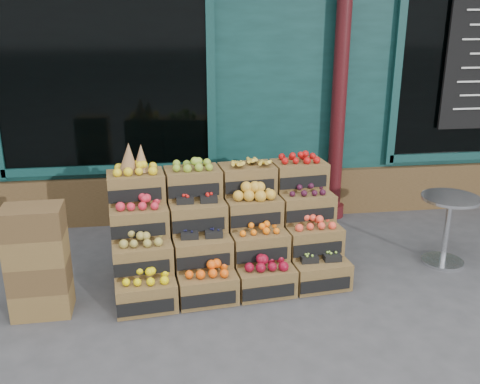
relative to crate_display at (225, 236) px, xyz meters
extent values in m
plane|color=#3B3B3E|center=(0.36, -0.62, -0.43)|extent=(60.00, 60.00, 0.00)
cube|color=#0F3432|center=(0.36, 4.58, 1.97)|extent=(12.00, 6.00, 4.80)
cube|color=#0F3432|center=(0.36, 1.63, 1.07)|extent=(12.00, 0.12, 3.00)
cube|color=#4E381F|center=(0.36, 1.56, -0.13)|extent=(12.00, 0.18, 0.60)
cube|color=black|center=(-1.24, 1.56, 1.32)|extent=(2.40, 0.06, 2.00)
cylinder|color=#3C0D11|center=(1.56, 1.43, 1.17)|extent=(0.18, 0.18, 3.20)
cube|color=brown|center=(-0.77, -0.53, -0.29)|extent=(0.57, 0.43, 0.27)
cube|color=black|center=(-0.75, -0.73, -0.32)|extent=(0.49, 0.07, 0.12)
cube|color=yellow|center=(-0.77, -0.53, -0.12)|extent=(0.46, 0.33, 0.09)
cube|color=brown|center=(-0.22, -0.47, -0.29)|extent=(0.57, 0.43, 0.27)
cube|color=black|center=(-0.20, -0.67, -0.32)|extent=(0.49, 0.07, 0.12)
cube|color=#EE520B|center=(-0.22, -0.47, -0.11)|extent=(0.46, 0.33, 0.10)
cube|color=brown|center=(0.33, -0.41, -0.29)|extent=(0.57, 0.43, 0.27)
cube|color=black|center=(0.35, -0.61, -0.32)|extent=(0.49, 0.07, 0.12)
cube|color=maroon|center=(0.33, -0.41, -0.11)|extent=(0.46, 0.33, 0.10)
cube|color=brown|center=(0.88, -0.35, -0.29)|extent=(0.57, 0.43, 0.27)
cube|color=black|center=(0.91, -0.55, -0.32)|extent=(0.49, 0.07, 0.12)
cube|color=#8BBA3C|center=(0.88, -0.35, -0.14)|extent=(0.46, 0.33, 0.03)
cube|color=brown|center=(-0.80, -0.31, -0.03)|extent=(0.57, 0.43, 0.27)
cube|color=black|center=(-0.78, -0.50, -0.05)|extent=(0.49, 0.07, 0.12)
cube|color=olive|center=(-0.80, -0.31, 0.15)|extent=(0.46, 0.33, 0.09)
cube|color=brown|center=(-0.24, -0.25, -0.03)|extent=(0.57, 0.43, 0.27)
cube|color=black|center=(-0.22, -0.44, -0.05)|extent=(0.49, 0.07, 0.12)
cube|color=black|center=(-0.24, -0.25, 0.12)|extent=(0.46, 0.33, 0.03)
cube|color=brown|center=(0.31, -0.19, -0.03)|extent=(0.57, 0.43, 0.27)
cube|color=black|center=(0.33, -0.39, -0.05)|extent=(0.49, 0.07, 0.12)
cube|color=orange|center=(0.31, -0.19, 0.14)|extent=(0.46, 0.33, 0.07)
cube|color=brown|center=(0.86, -0.13, -0.03)|extent=(0.57, 0.43, 0.27)
cube|color=black|center=(0.88, -0.33, -0.05)|extent=(0.49, 0.07, 0.12)
cube|color=#F2462E|center=(0.86, -0.13, 0.15)|extent=(0.46, 0.33, 0.09)
cube|color=brown|center=(-0.82, -0.08, 0.24)|extent=(0.57, 0.43, 0.27)
cube|color=black|center=(-0.80, -0.28, 0.21)|extent=(0.49, 0.07, 0.12)
cube|color=red|center=(-0.82, -0.08, 0.42)|extent=(0.46, 0.33, 0.09)
cube|color=brown|center=(-0.27, -0.02, 0.24)|extent=(0.57, 0.43, 0.27)
cube|color=black|center=(-0.25, -0.22, 0.21)|extent=(0.49, 0.07, 0.12)
cube|color=red|center=(-0.27, -0.02, 0.39)|extent=(0.46, 0.33, 0.04)
cube|color=brown|center=(0.28, 0.04, 0.24)|extent=(0.57, 0.43, 0.27)
cube|color=black|center=(0.30, -0.16, 0.21)|extent=(0.49, 0.07, 0.12)
cube|color=gold|center=(0.28, 0.04, 0.44)|extent=(0.46, 0.33, 0.12)
cube|color=brown|center=(0.84, 0.10, 0.24)|extent=(0.57, 0.43, 0.27)
cube|color=black|center=(0.86, -0.10, 0.21)|extent=(0.49, 0.07, 0.12)
cube|color=#340E21|center=(0.84, 0.10, 0.41)|extent=(0.46, 0.33, 0.07)
cube|color=brown|center=(-0.84, 0.14, 0.51)|extent=(0.57, 0.43, 0.27)
cube|color=black|center=(-0.82, -0.05, 0.48)|extent=(0.49, 0.07, 0.12)
cube|color=gold|center=(-0.84, 0.14, 0.69)|extent=(0.46, 0.33, 0.09)
cube|color=brown|center=(-0.29, 0.20, 0.51)|extent=(0.57, 0.43, 0.27)
cube|color=black|center=(-0.27, 0.01, 0.48)|extent=(0.49, 0.07, 0.12)
cube|color=olive|center=(-0.29, 0.20, 0.69)|extent=(0.46, 0.33, 0.09)
cube|color=brown|center=(0.26, 0.26, 0.51)|extent=(0.57, 0.43, 0.27)
cube|color=black|center=(0.28, 0.06, 0.48)|extent=(0.49, 0.07, 0.12)
cube|color=gold|center=(0.26, 0.26, 0.68)|extent=(0.46, 0.33, 0.08)
cube|color=brown|center=(0.81, 0.32, 0.51)|extent=(0.57, 0.43, 0.27)
cube|color=black|center=(0.83, 0.12, 0.48)|extent=(0.49, 0.07, 0.12)
cube|color=#B50E0D|center=(0.81, 0.32, 0.68)|extent=(0.46, 0.33, 0.08)
cube|color=#4E381F|center=(0.03, -0.22, -0.29)|extent=(2.23, 0.60, 0.27)
cube|color=#4E381F|center=(0.01, 0.01, -0.16)|extent=(2.23, 0.60, 0.53)
cube|color=#4E381F|center=(-0.02, 0.23, -0.03)|extent=(2.23, 0.60, 0.80)
cone|color=olive|center=(-0.90, 0.14, 0.80)|extent=(0.19, 0.19, 0.31)
cone|color=olive|center=(-0.78, 0.18, 0.78)|extent=(0.16, 0.16, 0.27)
cube|color=brown|center=(-1.67, -0.49, -0.30)|extent=(0.51, 0.36, 0.25)
cube|color=#4E381F|center=(-1.67, -0.49, -0.05)|extent=(0.51, 0.36, 0.25)
cube|color=brown|center=(-1.67, -0.49, 0.20)|extent=(0.51, 0.36, 0.25)
cube|color=#4E381F|center=(-1.67, -0.49, 0.45)|extent=(0.51, 0.36, 0.25)
cylinder|color=silver|center=(2.32, -0.05, -0.41)|extent=(0.43, 0.43, 0.03)
cylinder|color=silver|center=(2.32, -0.05, -0.06)|extent=(0.06, 0.06, 0.71)
cylinder|color=silver|center=(2.32, -0.05, 0.30)|extent=(0.59, 0.59, 0.03)
imported|color=#144721|center=(-1.10, 2.36, 0.47)|extent=(0.70, 0.51, 1.79)
camera|label=1|loc=(-0.51, -4.85, 2.12)|focal=40.00mm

